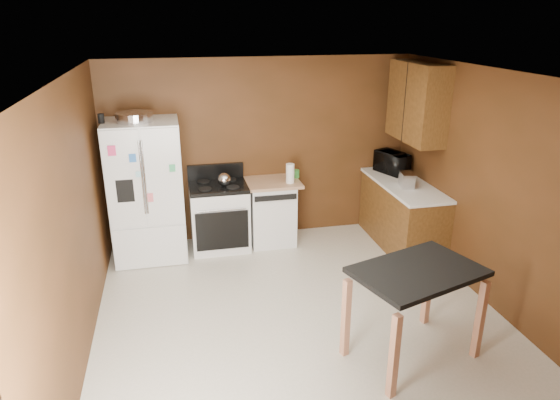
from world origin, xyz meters
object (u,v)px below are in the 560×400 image
object	(u,v)px
pen_cup	(101,119)
kettle	(224,180)
paper_towel	(290,173)
microwave	(392,163)
refrigerator	(147,191)
dishwasher	(271,211)
island	(416,284)
green_canister	(296,174)
toaster	(407,180)
gas_range	(219,215)
roasting_pan	(134,117)

from	to	relation	value
pen_cup	kettle	world-z (taller)	pen_cup
paper_towel	microwave	size ratio (longest dim) A/B	0.53
pen_cup	microwave	bearing A→B (deg)	1.58
paper_towel	refrigerator	size ratio (longest dim) A/B	0.14
paper_towel	dishwasher	distance (m)	0.63
microwave	island	xyz separation A→B (m)	(-0.98, -2.74, -0.28)
microwave	paper_towel	bearing A→B (deg)	72.73
green_canister	toaster	size ratio (longest dim) A/B	0.42
gas_range	dishwasher	world-z (taller)	gas_range
dishwasher	toaster	bearing A→B (deg)	-20.74
paper_towel	refrigerator	xyz separation A→B (m)	(-1.87, 0.04, -0.12)
roasting_pan	toaster	distance (m)	3.51
microwave	refrigerator	xyz separation A→B (m)	(-3.37, -0.07, -0.13)
dishwasher	island	bearing A→B (deg)	-74.55
toaster	microwave	bearing A→B (deg)	96.50
refrigerator	green_canister	bearing A→B (deg)	4.82
kettle	dishwasher	size ratio (longest dim) A/B	0.19
pen_cup	gas_range	bearing A→B (deg)	4.23
green_canister	kettle	bearing A→B (deg)	-170.17
toaster	microwave	world-z (taller)	microwave
refrigerator	gas_range	world-z (taller)	refrigerator
paper_towel	island	distance (m)	2.69
paper_towel	gas_range	distance (m)	1.11
roasting_pan	paper_towel	world-z (taller)	roasting_pan
dishwasher	green_canister	bearing A→B (deg)	12.77
green_canister	toaster	xyz separation A→B (m)	(1.31, -0.72, 0.05)
roasting_pan	dishwasher	xyz separation A→B (m)	(1.69, 0.11, -1.40)
island	toaster	bearing A→B (deg)	66.66
green_canister	refrigerator	xyz separation A→B (m)	(-2.00, -0.17, -0.04)
paper_towel	roasting_pan	bearing A→B (deg)	179.57
green_canister	microwave	bearing A→B (deg)	-4.25
dishwasher	island	distance (m)	2.87
paper_towel	microwave	xyz separation A→B (m)	(1.51, 0.11, 0.01)
kettle	dishwasher	world-z (taller)	kettle
paper_towel	gas_range	world-z (taller)	paper_towel
microwave	dishwasher	bearing A→B (deg)	68.11
toaster	gas_range	distance (m)	2.53
paper_towel	dishwasher	xyz separation A→B (m)	(-0.24, 0.12, -0.57)
roasting_pan	refrigerator	distance (m)	0.96
roasting_pan	paper_towel	xyz separation A→B (m)	(1.93, -0.01, -0.84)
roasting_pan	toaster	size ratio (longest dim) A/B	1.73
kettle	pen_cup	bearing A→B (deg)	-178.69
microwave	gas_range	world-z (taller)	microwave
pen_cup	island	size ratio (longest dim) A/B	0.09
dishwasher	island	size ratio (longest dim) A/B	0.70
toaster	microwave	xyz separation A→B (m)	(0.07, 0.62, 0.04)
kettle	island	xyz separation A→B (m)	(1.40, -2.66, -0.23)
paper_towel	island	size ratio (longest dim) A/B	0.20
roasting_pan	refrigerator	world-z (taller)	roasting_pan
pen_cup	microwave	size ratio (longest dim) A/B	0.23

